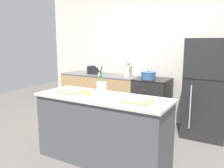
{
  "coord_description": "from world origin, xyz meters",
  "views": [
    {
      "loc": [
        1.62,
        -2.53,
        1.62
      ],
      "look_at": [
        0.0,
        0.25,
        1.02
      ],
      "focal_mm": 38.0,
      "sensor_mm": 36.0,
      "label": 1
    }
  ],
  "objects_px": {
    "pear_figurine": "(88,92)",
    "toaster": "(94,70)",
    "plate_setting_left": "(71,91)",
    "plate_setting_right": "(139,100)",
    "refrigerator": "(207,89)",
    "flower_vase": "(102,87)",
    "cooking_pot": "(148,75)",
    "stove_range": "(152,103)",
    "knife_block": "(128,71)"
  },
  "relations": [
    {
      "from": "pear_figurine",
      "to": "plate_setting_left",
      "type": "distance_m",
      "value": 0.37
    },
    {
      "from": "plate_setting_right",
      "to": "cooking_pot",
      "type": "distance_m",
      "value": 1.63
    },
    {
      "from": "refrigerator",
      "to": "stove_range",
      "type": "bearing_deg",
      "value": -179.96
    },
    {
      "from": "knife_block",
      "to": "plate_setting_right",
      "type": "bearing_deg",
      "value": -59.88
    },
    {
      "from": "flower_vase",
      "to": "cooking_pot",
      "type": "height_order",
      "value": "flower_vase"
    },
    {
      "from": "pear_figurine",
      "to": "knife_block",
      "type": "height_order",
      "value": "knife_block"
    },
    {
      "from": "stove_range",
      "to": "pear_figurine",
      "type": "height_order",
      "value": "pear_figurine"
    },
    {
      "from": "plate_setting_left",
      "to": "knife_block",
      "type": "height_order",
      "value": "knife_block"
    },
    {
      "from": "stove_range",
      "to": "pear_figurine",
      "type": "distance_m",
      "value": 1.79
    },
    {
      "from": "plate_setting_right",
      "to": "knife_block",
      "type": "distance_m",
      "value": 1.84
    },
    {
      "from": "pear_figurine",
      "to": "toaster",
      "type": "bearing_deg",
      "value": 121.85
    },
    {
      "from": "toaster",
      "to": "knife_block",
      "type": "distance_m",
      "value": 0.8
    },
    {
      "from": "plate_setting_left",
      "to": "cooking_pot",
      "type": "distance_m",
      "value": 1.65
    },
    {
      "from": "toaster",
      "to": "cooking_pot",
      "type": "relative_size",
      "value": 1.02
    },
    {
      "from": "refrigerator",
      "to": "flower_vase",
      "type": "relative_size",
      "value": 3.83
    },
    {
      "from": "plate_setting_right",
      "to": "stove_range",
      "type": "bearing_deg",
      "value": 104.56
    },
    {
      "from": "stove_range",
      "to": "plate_setting_left",
      "type": "height_order",
      "value": "plate_setting_left"
    },
    {
      "from": "refrigerator",
      "to": "knife_block",
      "type": "bearing_deg",
      "value": -179.29
    },
    {
      "from": "plate_setting_left",
      "to": "plate_setting_right",
      "type": "distance_m",
      "value": 1.04
    },
    {
      "from": "refrigerator",
      "to": "pear_figurine",
      "type": "bearing_deg",
      "value": -125.46
    },
    {
      "from": "cooking_pot",
      "to": "knife_block",
      "type": "height_order",
      "value": "knife_block"
    },
    {
      "from": "refrigerator",
      "to": "plate_setting_left",
      "type": "bearing_deg",
      "value": -134.25
    },
    {
      "from": "pear_figurine",
      "to": "plate_setting_left",
      "type": "bearing_deg",
      "value": 165.88
    },
    {
      "from": "stove_range",
      "to": "plate_setting_right",
      "type": "relative_size",
      "value": 2.69
    },
    {
      "from": "pear_figurine",
      "to": "knife_block",
      "type": "bearing_deg",
      "value": 98.3
    },
    {
      "from": "stove_range",
      "to": "cooking_pot",
      "type": "relative_size",
      "value": 3.31
    },
    {
      "from": "flower_vase",
      "to": "pear_figurine",
      "type": "distance_m",
      "value": 0.19
    },
    {
      "from": "pear_figurine",
      "to": "plate_setting_right",
      "type": "relative_size",
      "value": 0.37
    },
    {
      "from": "plate_setting_right",
      "to": "refrigerator",
      "type": "bearing_deg",
      "value": 71.7
    },
    {
      "from": "refrigerator",
      "to": "cooking_pot",
      "type": "height_order",
      "value": "refrigerator"
    },
    {
      "from": "toaster",
      "to": "cooking_pot",
      "type": "distance_m",
      "value": 1.23
    },
    {
      "from": "refrigerator",
      "to": "toaster",
      "type": "xyz_separation_m",
      "value": [
        -2.26,
        -0.01,
        0.17
      ]
    },
    {
      "from": "pear_figurine",
      "to": "stove_range",
      "type": "bearing_deg",
      "value": 81.29
    },
    {
      "from": "plate_setting_left",
      "to": "plate_setting_right",
      "type": "height_order",
      "value": "same"
    },
    {
      "from": "pear_figurine",
      "to": "knife_block",
      "type": "distance_m",
      "value": 1.7
    },
    {
      "from": "refrigerator",
      "to": "pear_figurine",
      "type": "relative_size",
      "value": 13.13
    },
    {
      "from": "toaster",
      "to": "cooking_pot",
      "type": "height_order",
      "value": "toaster"
    },
    {
      "from": "flower_vase",
      "to": "plate_setting_left",
      "type": "distance_m",
      "value": 0.52
    },
    {
      "from": "pear_figurine",
      "to": "plate_setting_right",
      "type": "xyz_separation_m",
      "value": [
        0.68,
        0.09,
        -0.04
      ]
    },
    {
      "from": "plate_setting_right",
      "to": "cooking_pot",
      "type": "height_order",
      "value": "cooking_pot"
    },
    {
      "from": "cooking_pot",
      "to": "flower_vase",
      "type": "bearing_deg",
      "value": -91.47
    },
    {
      "from": "flower_vase",
      "to": "pear_figurine",
      "type": "relative_size",
      "value": 3.43
    },
    {
      "from": "cooking_pot",
      "to": "knife_block",
      "type": "distance_m",
      "value": 0.43
    },
    {
      "from": "refrigerator",
      "to": "flower_vase",
      "type": "distance_m",
      "value": 1.93
    },
    {
      "from": "flower_vase",
      "to": "pear_figurine",
      "type": "bearing_deg",
      "value": -143.49
    },
    {
      "from": "pear_figurine",
      "to": "toaster",
      "type": "xyz_separation_m",
      "value": [
        -1.05,
        1.69,
        0.05
      ]
    },
    {
      "from": "plate_setting_left",
      "to": "plate_setting_right",
      "type": "relative_size",
      "value": 1.0
    },
    {
      "from": "refrigerator",
      "to": "plate_setting_right",
      "type": "height_order",
      "value": "refrigerator"
    },
    {
      "from": "cooking_pot",
      "to": "plate_setting_right",
      "type": "bearing_deg",
      "value": -72.39
    },
    {
      "from": "stove_range",
      "to": "toaster",
      "type": "distance_m",
      "value": 1.42
    }
  ]
}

